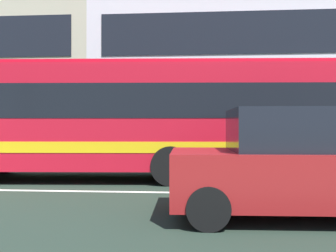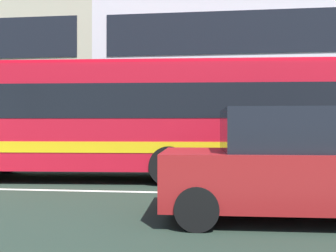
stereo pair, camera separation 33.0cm
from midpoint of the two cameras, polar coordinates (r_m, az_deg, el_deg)
The scene contains 4 objects.
hedge_row_far at distance 13.99m, azimuth -11.43°, elevation -4.45°, with size 17.48×1.10×0.87m, color #1C4521.
apartment_block_right at distance 22.85m, azimuth 14.71°, elevation 9.33°, with size 19.39×8.86×10.50m.
transit_bus at distance 10.26m, azimuth -4.34°, elevation 1.52°, with size 11.39×3.14×3.23m.
sedan_oncoming at distance 6.31m, azimuth 19.52°, elevation -5.96°, with size 4.53×2.05×1.78m.
Camera 1 is at (7.04, -8.11, 1.48)m, focal length 38.58 mm.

